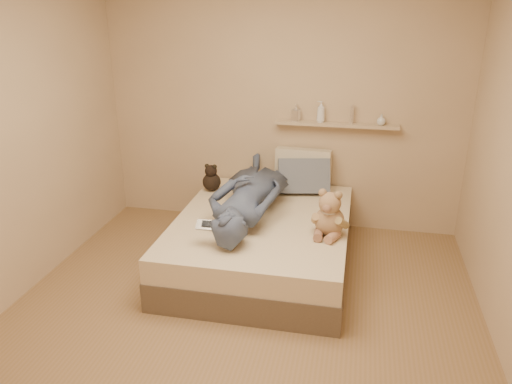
% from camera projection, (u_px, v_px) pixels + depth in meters
% --- Properties ---
extents(room, '(3.80, 3.80, 3.80)m').
position_uv_depth(room, '(235.00, 155.00, 3.22)').
color(room, olive).
rests_on(room, ground).
extents(bed, '(1.50, 1.90, 0.45)m').
position_uv_depth(bed, '(262.00, 241.00, 4.45)').
color(bed, brown).
rests_on(bed, floor).
extents(game_console, '(0.20, 0.09, 0.07)m').
position_uv_depth(game_console, '(209.00, 225.00, 3.82)').
color(game_console, '#B1B5B8').
rests_on(game_console, bed).
extents(teddy_bear, '(0.32, 0.32, 0.40)m').
position_uv_depth(teddy_bear, '(329.00, 217.00, 3.99)').
color(teddy_bear, tan).
rests_on(teddy_bear, bed).
extents(dark_plush, '(0.18, 0.18, 0.28)m').
position_uv_depth(dark_plush, '(211.00, 179.00, 4.96)').
color(dark_plush, black).
rests_on(dark_plush, bed).
extents(pillow_cream, '(0.56, 0.24, 0.42)m').
position_uv_depth(pillow_cream, '(303.00, 169.00, 5.01)').
color(pillow_cream, beige).
rests_on(pillow_cream, bed).
extents(pillow_grey, '(0.54, 0.36, 0.37)m').
position_uv_depth(pillow_grey, '(304.00, 176.00, 4.89)').
color(pillow_grey, slate).
rests_on(pillow_grey, bed).
extents(person, '(0.65, 1.65, 0.39)m').
position_uv_depth(person, '(250.00, 193.00, 4.40)').
color(person, '#414D66').
rests_on(person, bed).
extents(wall_shelf, '(1.20, 0.12, 0.03)m').
position_uv_depth(wall_shelf, '(336.00, 124.00, 4.86)').
color(wall_shelf, tan).
rests_on(wall_shelf, wall_back).
extents(shelf_bottles, '(0.92, 0.10, 0.21)m').
position_uv_depth(shelf_bottles, '(328.00, 114.00, 4.84)').
color(shelf_bottles, silver).
rests_on(shelf_bottles, wall_shelf).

